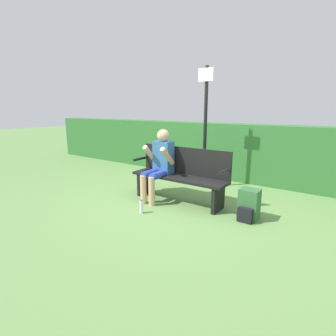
{
  "coord_description": "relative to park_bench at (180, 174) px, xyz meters",
  "views": [
    {
      "loc": [
        2.44,
        -3.74,
        1.64
      ],
      "look_at": [
        -0.15,
        -0.1,
        0.62
      ],
      "focal_mm": 28.0,
      "sensor_mm": 36.0,
      "label": 1
    }
  ],
  "objects": [
    {
      "name": "signpost",
      "position": [
        -0.05,
        0.98,
        0.87
      ],
      "size": [
        0.31,
        0.09,
        2.44
      ],
      "color": "black",
      "rests_on": "ground"
    },
    {
      "name": "water_bottle",
      "position": [
        -0.18,
        -0.86,
        -0.39
      ],
      "size": [
        0.06,
        0.06,
        0.22
      ],
      "color": "white",
      "rests_on": "ground"
    },
    {
      "name": "park_bench",
      "position": [
        0.0,
        0.0,
        0.0
      ],
      "size": [
        1.79,
        0.44,
        0.96
      ],
      "color": "black",
      "rests_on": "ground"
    },
    {
      "name": "person_seated",
      "position": [
        -0.36,
        -0.14,
        0.21
      ],
      "size": [
        0.48,
        0.63,
        1.27
      ],
      "color": "#336699",
      "rests_on": "ground"
    },
    {
      "name": "backpack",
      "position": [
        1.28,
        -0.1,
        -0.27
      ],
      "size": [
        0.29,
        0.32,
        0.47
      ],
      "color": "#336638",
      "rests_on": "ground"
    },
    {
      "name": "ground_plane",
      "position": [
        0.0,
        -0.07,
        -0.49
      ],
      "size": [
        40.0,
        40.0,
        0.0
      ],
      "primitive_type": "plane",
      "color": "#668E4C"
    },
    {
      "name": "hedge_back",
      "position": [
        0.0,
        2.04,
        0.15
      ],
      "size": [
        12.0,
        0.57,
        1.29
      ],
      "color": "#337033",
      "rests_on": "ground"
    }
  ]
}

